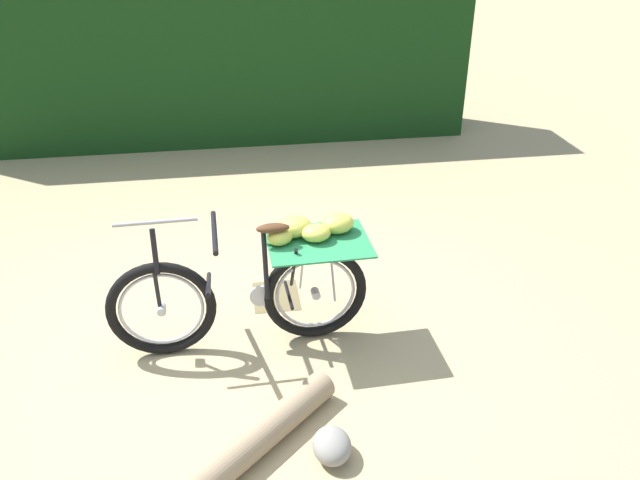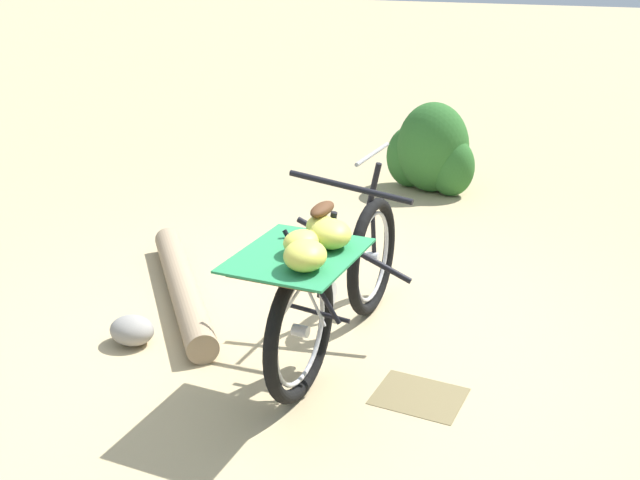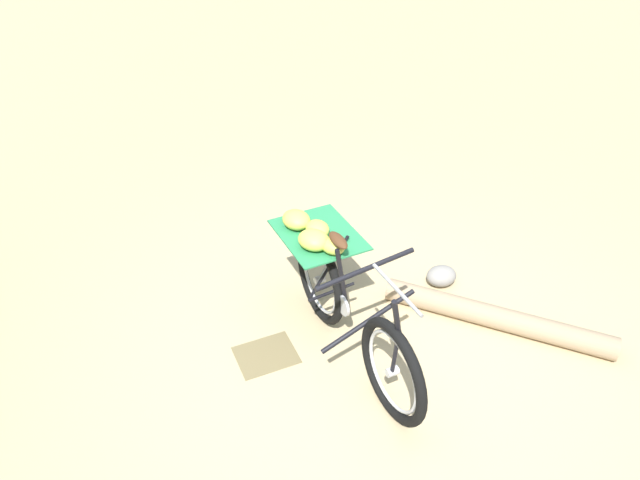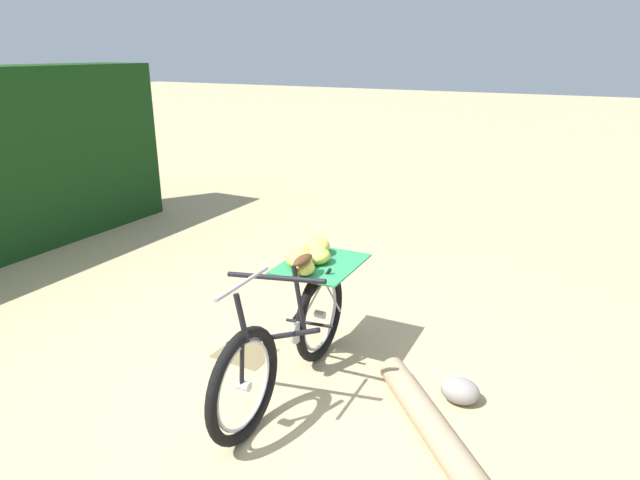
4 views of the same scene
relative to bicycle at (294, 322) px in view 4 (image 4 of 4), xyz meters
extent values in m
plane|color=tan|center=(0.01, 0.17, -0.49)|extent=(60.00, 60.00, 0.00)
torus|color=black|center=(-0.04, 0.65, -0.12)|extent=(0.10, 0.73, 0.73)
torus|color=#B7B7BC|center=(-0.04, 0.65, -0.12)|extent=(0.04, 0.57, 0.57)
cylinder|color=#B7B7BC|center=(-0.04, 0.65, -0.12)|extent=(0.08, 0.06, 0.06)
torus|color=black|center=(0.00, -0.40, -0.12)|extent=(0.10, 0.73, 0.73)
torus|color=#B7B7BC|center=(0.00, -0.40, -0.12)|extent=(0.04, 0.57, 0.57)
cylinder|color=#B7B7BC|center=(0.00, -0.40, -0.12)|extent=(0.08, 0.06, 0.06)
cylinder|color=black|center=(-0.02, 0.32, 0.04)|extent=(0.70, 0.06, 0.30)
cylinder|color=black|center=(-0.02, 0.25, 0.43)|extent=(0.71, 0.06, 0.11)
cylinder|color=black|center=(-0.01, -0.06, 0.15)|extent=(0.11, 0.04, 0.49)
cylinder|color=black|center=(0.00, -0.21, -0.11)|extent=(0.38, 0.04, 0.05)
cylinder|color=black|center=(0.00, -0.25, 0.11)|extent=(0.32, 0.04, 0.47)
cylinder|color=black|center=(-0.04, 0.66, 0.03)|extent=(0.05, 0.03, 0.30)
cylinder|color=black|center=(-0.04, 0.64, 0.33)|extent=(0.10, 0.04, 0.30)
cylinder|color=gray|center=(-0.03, 0.61, 0.53)|extent=(0.04, 0.52, 0.02)
ellipsoid|color=#4C2D19|center=(-0.01, -0.12, 0.42)|extent=(0.10, 0.22, 0.06)
cylinder|color=#B7B7BC|center=(-0.01, -0.02, -0.09)|extent=(0.03, 0.16, 0.16)
cylinder|color=#B7B7BC|center=(0.00, -0.31, 0.07)|extent=(0.20, 0.02, 0.39)
cylinder|color=#B7B7BC|center=(0.01, -0.52, 0.07)|extent=(0.24, 0.03, 0.39)
cube|color=brown|center=(0.00, -0.42, 0.27)|extent=(0.46, 0.62, 0.02)
cube|color=#287F4C|center=(0.00, -0.42, 0.29)|extent=(0.56, 0.70, 0.01)
ellipsoid|color=#CCC64C|center=(0.12, -0.57, 0.36)|extent=(0.26, 0.28, 0.13)
ellipsoid|color=#CCC64C|center=(0.02, -0.41, 0.35)|extent=(0.17, 0.20, 0.11)
ellipsoid|color=#CCC64C|center=(0.01, -0.17, 0.35)|extent=(0.22, 0.23, 0.11)
ellipsoid|color=#CCC64C|center=(0.11, -0.27, 0.36)|extent=(0.30, 0.31, 0.14)
cylinder|color=#9E8466|center=(-1.20, 0.28, -0.40)|extent=(1.33, 1.42, 0.18)
ellipsoid|color=gray|center=(-1.11, -0.34, -0.40)|extent=(0.27, 0.22, 0.17)
cube|color=olive|center=(0.56, -0.16, -0.48)|extent=(0.44, 0.36, 0.01)
camera|label=1|loc=(-3.58, 0.08, 2.30)|focal=34.95mm
camera|label=2|loc=(1.54, -3.35, 1.63)|focal=42.56mm
camera|label=3|loc=(1.43, 2.80, 2.70)|focal=32.58mm
camera|label=4|loc=(-1.80, 2.94, 1.79)|focal=30.96mm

